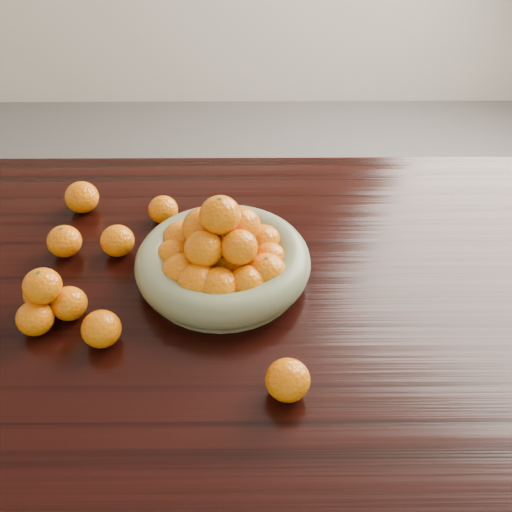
{
  "coord_description": "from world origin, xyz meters",
  "views": [
    {
      "loc": [
        -0.02,
        -0.88,
        1.55
      ],
      "look_at": [
        -0.01,
        -0.02,
        0.83
      ],
      "focal_mm": 40.0,
      "sensor_mm": 36.0,
      "label": 1
    }
  ],
  "objects_px": {
    "dining_table": "(261,310)",
    "loose_orange_0": "(65,241)",
    "fruit_bowl": "(222,258)",
    "orange_pyramid": "(47,300)"
  },
  "relations": [
    {
      "from": "fruit_bowl",
      "to": "loose_orange_0",
      "type": "height_order",
      "value": "fruit_bowl"
    },
    {
      "from": "orange_pyramid",
      "to": "loose_orange_0",
      "type": "xyz_separation_m",
      "value": [
        -0.02,
        0.19,
        -0.01
      ]
    },
    {
      "from": "fruit_bowl",
      "to": "loose_orange_0",
      "type": "relative_size",
      "value": 4.85
    },
    {
      "from": "loose_orange_0",
      "to": "fruit_bowl",
      "type": "bearing_deg",
      "value": -12.93
    },
    {
      "from": "fruit_bowl",
      "to": "orange_pyramid",
      "type": "relative_size",
      "value": 2.67
    },
    {
      "from": "fruit_bowl",
      "to": "orange_pyramid",
      "type": "height_order",
      "value": "fruit_bowl"
    },
    {
      "from": "fruit_bowl",
      "to": "loose_orange_0",
      "type": "xyz_separation_m",
      "value": [
        -0.34,
        0.08,
        -0.02
      ]
    },
    {
      "from": "fruit_bowl",
      "to": "dining_table",
      "type": "bearing_deg",
      "value": -6.0
    },
    {
      "from": "dining_table",
      "to": "loose_orange_0",
      "type": "xyz_separation_m",
      "value": [
        -0.42,
        0.09,
        0.12
      ]
    },
    {
      "from": "dining_table",
      "to": "loose_orange_0",
      "type": "bearing_deg",
      "value": 168.34
    }
  ]
}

